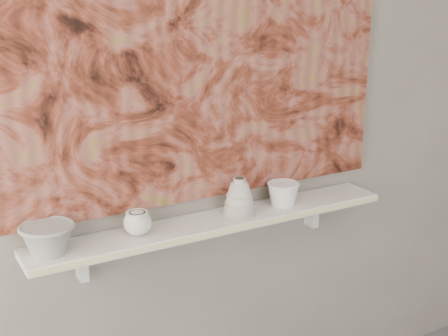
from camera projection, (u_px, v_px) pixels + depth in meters
wall_back at (203, 101)px, 2.23m from camera, size 3.60×0.00×3.60m
shelf at (216, 222)px, 2.28m from camera, size 1.40×0.18×0.03m
shelf_stripe at (229, 231)px, 2.20m from camera, size 1.40×0.01×0.02m
bracket_left at (82, 263)px, 2.12m from camera, size 0.03×0.06×0.12m
bracket_right at (312, 212)px, 2.59m from camera, size 0.03×0.06×0.12m
painting at (204, 47)px, 2.17m from camera, size 1.50×0.02×1.10m
house_motif at (307, 121)px, 2.46m from camera, size 0.09×0.00×0.08m
bowl_grey at (47, 238)px, 1.97m from camera, size 0.23×0.23×0.10m
cup_cream at (138, 223)px, 2.12m from camera, size 0.11×0.11×0.09m
bell_vessel at (239, 196)px, 2.30m from camera, size 0.14×0.14×0.14m
bowl_white at (283, 194)px, 2.40m from camera, size 0.16×0.16×0.09m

